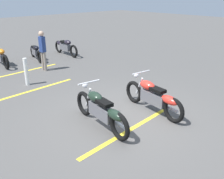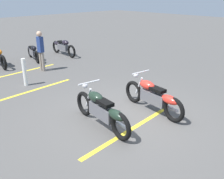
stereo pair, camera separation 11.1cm
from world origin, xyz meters
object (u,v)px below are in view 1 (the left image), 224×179
object	(u,v)px
motorcycle_row_far_left	(65,46)
bollard_post	(26,72)
motorcycle_dark_foreground	(102,110)
motorcycle_row_center	(0,56)
bystander_near_row	(43,49)
motorcycle_row_left	(35,52)
motorcycle_bright_foreground	(154,97)

from	to	relation	value
motorcycle_row_far_left	bollard_post	xyz separation A→B (m)	(-3.01, 3.63, 0.05)
motorcycle_dark_foreground	motorcycle_row_center	world-z (taller)	motorcycle_dark_foreground
motorcycle_dark_foreground	motorcycle_row_center	distance (m)	7.42
motorcycle_row_far_left	bystander_near_row	distance (m)	2.94
motorcycle_row_far_left	motorcycle_row_left	distance (m)	1.65
motorcycle_row_left	motorcycle_row_center	size ratio (longest dim) A/B	0.89
motorcycle_bright_foreground	motorcycle_row_left	size ratio (longest dim) A/B	1.16
motorcycle_bright_foreground	bollard_post	bearing A→B (deg)	26.72
motorcycle_row_left	bystander_near_row	world-z (taller)	bystander_near_row
motorcycle_row_left	motorcycle_row_center	world-z (taller)	motorcycle_row_center
motorcycle_bright_foreground	motorcycle_row_far_left	bearing A→B (deg)	-7.72
motorcycle_row_far_left	bollard_post	world-z (taller)	bollard_post
bystander_near_row	bollard_post	xyz separation A→B (m)	(-1.20, 1.36, -0.44)
motorcycle_row_center	motorcycle_row_left	bearing A→B (deg)	92.67
motorcycle_row_left	bystander_near_row	bearing A→B (deg)	-4.11
motorcycle_bright_foreground	motorcycle_dark_foreground	distance (m)	1.63
motorcycle_row_left	motorcycle_row_center	distance (m)	1.66
motorcycle_dark_foreground	motorcycle_row_center	xyz separation A→B (m)	(7.41, -0.40, -0.02)
motorcycle_dark_foreground	bollard_post	xyz separation A→B (m)	(4.14, -0.06, 0.03)
motorcycle_bright_foreground	motorcycle_dark_foreground	size ratio (longest dim) A/B	1.00
motorcycle_row_center	bollard_post	xyz separation A→B (m)	(-3.26, 0.33, 0.05)
motorcycle_dark_foreground	motorcycle_bright_foreground	bearing A→B (deg)	-95.25
motorcycle_dark_foreground	bystander_near_row	world-z (taller)	bystander_near_row
motorcycle_row_left	bollard_post	xyz separation A→B (m)	(-3.16, 1.99, 0.09)
motorcycle_dark_foreground	motorcycle_row_center	bearing A→B (deg)	4.19
motorcycle_dark_foreground	bystander_near_row	distance (m)	5.55
motorcycle_bright_foreground	motorcycle_row_far_left	size ratio (longest dim) A/B	1.02
motorcycle_row_center	motorcycle_bright_foreground	bearing A→B (deg)	15.14
motorcycle_row_left	bollard_post	world-z (taller)	bollard_post
motorcycle_row_far_left	bystander_near_row	size ratio (longest dim) A/B	1.31
motorcycle_row_center	bystander_near_row	size ratio (longest dim) A/B	1.29
motorcycle_row_far_left	bystander_near_row	world-z (taller)	bystander_near_row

